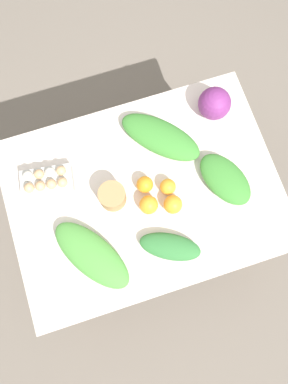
{
  "coord_description": "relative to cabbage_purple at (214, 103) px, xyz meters",
  "views": [
    {
      "loc": [
        0.12,
        0.37,
        2.34
      ],
      "look_at": [
        0.0,
        0.0,
        0.72
      ],
      "focal_mm": 35.0,
      "sensor_mm": 36.0,
      "label": 1
    }
  ],
  "objects": [
    {
      "name": "egg_carton",
      "position": [
        0.83,
        0.11,
        -0.03
      ],
      "size": [
        0.24,
        0.15,
        0.09
      ],
      "rotation": [
        0.0,
        0.0,
        3.0
      ],
      "color": "#B7B7B2",
      "rests_on": "dining_table"
    },
    {
      "name": "greens_bunch_dandelion",
      "position": [
        0.28,
        0.07,
        -0.04
      ],
      "size": [
        0.39,
        0.39,
        0.08
      ],
      "primitive_type": "ellipsoid",
      "rotation": [
        0.0,
        0.0,
        5.49
      ],
      "color": "#3D8433",
      "rests_on": "dining_table"
    },
    {
      "name": "greens_bunch_scallion",
      "position": [
        0.4,
        0.55,
        -0.04
      ],
      "size": [
        0.29,
        0.23,
        0.06
      ],
      "primitive_type": "ellipsoid",
      "rotation": [
        0.0,
        0.0,
        5.78
      ],
      "color": "#337538",
      "rests_on": "dining_table"
    },
    {
      "name": "orange_2",
      "position": [
        0.32,
        0.3,
        -0.04
      ],
      "size": [
        0.07,
        0.07,
        0.07
      ],
      "primitive_type": "sphere",
      "color": "orange",
      "rests_on": "dining_table"
    },
    {
      "name": "orange_1",
      "position": [
        0.43,
        0.35,
        -0.03
      ],
      "size": [
        0.08,
        0.08,
        0.08
      ],
      "primitive_type": "sphere",
      "color": "orange",
      "rests_on": "dining_table"
    },
    {
      "name": "orange_3",
      "position": [
        0.42,
        0.26,
        -0.04
      ],
      "size": [
        0.08,
        0.08,
        0.08
      ],
      "primitive_type": "sphere",
      "color": "orange",
      "rests_on": "dining_table"
    },
    {
      "name": "greens_bunch_kale",
      "position": [
        0.73,
        0.48,
        -0.04
      ],
      "size": [
        0.35,
        0.42,
        0.08
      ],
      "primitive_type": "ellipsoid",
      "rotation": [
        0.0,
        0.0,
        2.14
      ],
      "color": "#4C933D",
      "rests_on": "dining_table"
    },
    {
      "name": "ground_plane",
      "position": [
        0.43,
        0.28,
        -0.78
      ],
      "size": [
        8.0,
        8.0,
        0.0
      ],
      "primitive_type": "plane",
      "color": "#70665B"
    },
    {
      "name": "paper_bag",
      "position": [
        0.57,
        0.27,
        -0.02
      ],
      "size": [
        0.12,
        0.12,
        0.1
      ],
      "primitive_type": "cylinder",
      "color": "#A87F51",
      "rests_on": "dining_table"
    },
    {
      "name": "dining_table",
      "position": [
        0.43,
        0.28,
        -0.17
      ],
      "size": [
        1.22,
        0.89,
        0.7
      ],
      "color": "silver",
      "rests_on": "ground_plane"
    },
    {
      "name": "orange_0",
      "position": [
        0.33,
        0.38,
        -0.03
      ],
      "size": [
        0.08,
        0.08,
        0.08
      ],
      "primitive_type": "sphere",
      "color": "orange",
      "rests_on": "dining_table"
    },
    {
      "name": "cabbage_purple",
      "position": [
        0.0,
        0.0,
        0.0
      ],
      "size": [
        0.15,
        0.15,
        0.15
      ],
      "primitive_type": "sphere",
      "color": "#7A2D75",
      "rests_on": "dining_table"
    },
    {
      "name": "greens_bunch_beet_tops",
      "position": [
        0.07,
        0.34,
        -0.04
      ],
      "size": [
        0.26,
        0.32,
        0.07
      ],
      "primitive_type": "ellipsoid",
      "rotation": [
        0.0,
        0.0,
        5.11
      ],
      "color": "#3D8433",
      "rests_on": "dining_table"
    }
  ]
}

